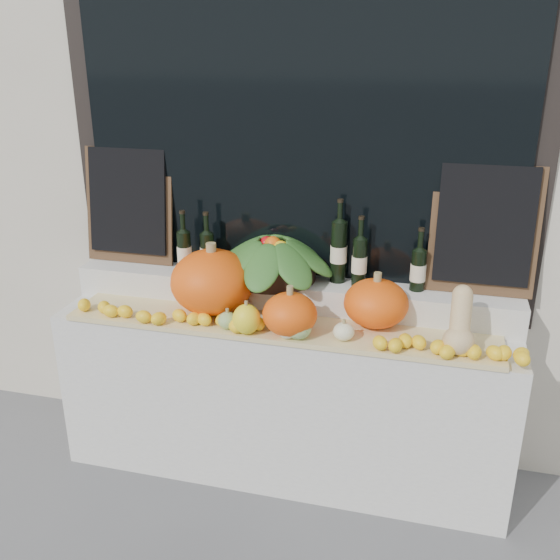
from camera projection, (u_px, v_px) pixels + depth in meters
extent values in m
cube|color=beige|center=(318.00, 27.00, 3.28)|extent=(7.00, 0.90, 4.50)
cube|color=black|center=(298.00, 104.00, 3.00)|extent=(2.40, 0.04, 2.10)
cube|color=black|center=(297.00, 105.00, 2.98)|extent=(2.20, 0.02, 2.00)
cube|color=silver|center=(284.00, 395.00, 3.29)|extent=(2.30, 0.55, 0.88)
cube|color=silver|center=(291.00, 293.00, 3.23)|extent=(2.30, 0.25, 0.16)
cube|color=tan|center=(277.00, 327.00, 3.01)|extent=(2.10, 0.32, 0.02)
ellipsoid|color=#FF5B0D|center=(212.00, 282.00, 3.10)|extent=(0.43, 0.43, 0.32)
ellipsoid|color=#FF5B0D|center=(376.00, 303.00, 2.96)|extent=(0.37, 0.37, 0.23)
ellipsoid|color=#FF5B0D|center=(290.00, 314.00, 2.88)|extent=(0.33, 0.33, 0.20)
ellipsoid|color=#D7B47E|center=(459.00, 341.00, 2.71)|extent=(0.14, 0.14, 0.12)
cylinder|color=#D7B47E|center=(461.00, 313.00, 2.72)|extent=(0.09, 0.14, 0.18)
sphere|color=#D7B47E|center=(463.00, 295.00, 2.73)|extent=(0.09, 0.09, 0.09)
ellipsoid|color=#307021|center=(298.00, 328.00, 2.86)|extent=(0.12, 0.12, 0.11)
cylinder|color=#92814F|center=(298.00, 315.00, 2.83)|extent=(0.02, 0.02, 0.02)
ellipsoid|color=#307021|center=(228.00, 320.00, 2.96)|extent=(0.09, 0.09, 0.08)
cylinder|color=#92814F|center=(227.00, 310.00, 2.94)|extent=(0.02, 0.02, 0.02)
ellipsoid|color=#F5F0C4|center=(287.00, 331.00, 2.86)|extent=(0.09, 0.09, 0.07)
cylinder|color=#92814F|center=(287.00, 322.00, 2.85)|extent=(0.02, 0.02, 0.02)
ellipsoid|color=yellow|center=(246.00, 319.00, 2.90)|extent=(0.13, 0.13, 0.14)
cylinder|color=#92814F|center=(246.00, 303.00, 2.87)|extent=(0.02, 0.02, 0.02)
ellipsoid|color=#F5F0C4|center=(344.00, 332.00, 2.84)|extent=(0.10, 0.10, 0.08)
cylinder|color=#92814F|center=(344.00, 321.00, 2.82)|extent=(0.02, 0.02, 0.02)
cylinder|color=black|center=(273.00, 269.00, 3.19)|extent=(0.44, 0.44, 0.11)
cylinder|color=black|center=(184.00, 252.00, 3.26)|extent=(0.07, 0.07, 0.22)
cylinder|color=black|center=(183.00, 223.00, 3.20)|extent=(0.03, 0.03, 0.10)
cylinder|color=beige|center=(184.00, 254.00, 3.26)|extent=(0.08, 0.08, 0.08)
cylinder|color=black|center=(182.00, 212.00, 3.18)|extent=(0.03, 0.03, 0.02)
cylinder|color=black|center=(207.00, 253.00, 3.26)|extent=(0.07, 0.07, 0.21)
cylinder|color=black|center=(206.00, 224.00, 3.20)|extent=(0.03, 0.03, 0.10)
cylinder|color=beige|center=(208.00, 255.00, 3.26)|extent=(0.08, 0.08, 0.08)
cylinder|color=black|center=(206.00, 214.00, 3.18)|extent=(0.03, 0.03, 0.02)
cylinder|color=black|center=(339.00, 252.00, 3.12)|extent=(0.08, 0.08, 0.31)
cylinder|color=black|center=(340.00, 212.00, 3.05)|extent=(0.03, 0.03, 0.10)
cylinder|color=beige|center=(339.00, 254.00, 3.12)|extent=(0.08, 0.08, 0.08)
cylinder|color=black|center=(340.00, 201.00, 3.03)|extent=(0.03, 0.03, 0.02)
cylinder|color=black|center=(359.00, 262.00, 3.08)|extent=(0.07, 0.07, 0.24)
cylinder|color=black|center=(361.00, 229.00, 3.02)|extent=(0.03, 0.03, 0.10)
cylinder|color=beige|center=(359.00, 264.00, 3.08)|extent=(0.08, 0.08, 0.08)
cylinder|color=black|center=(362.00, 218.00, 3.00)|extent=(0.03, 0.03, 0.02)
cylinder|color=black|center=(418.00, 270.00, 3.03)|extent=(0.07, 0.07, 0.20)
cylinder|color=black|center=(421.00, 241.00, 2.98)|extent=(0.03, 0.03, 0.10)
cylinder|color=beige|center=(418.00, 272.00, 3.04)|extent=(0.08, 0.08, 0.08)
cylinder|color=black|center=(422.00, 229.00, 2.96)|extent=(0.03, 0.03, 0.02)
cube|color=#4C331E|center=(129.00, 206.00, 3.37)|extent=(0.50, 0.10, 0.62)
cube|color=black|center=(127.00, 201.00, 3.34)|extent=(0.44, 0.09, 0.56)
cube|color=#4C331E|center=(484.00, 231.00, 2.94)|extent=(0.50, 0.10, 0.62)
cube|color=black|center=(485.00, 226.00, 2.92)|extent=(0.44, 0.09, 0.56)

